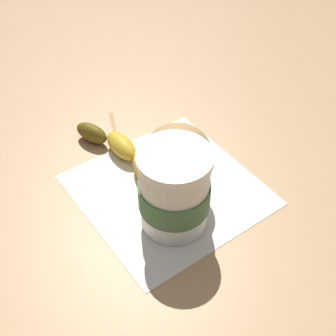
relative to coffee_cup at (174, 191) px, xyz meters
The scene contains 6 objects.
ground_plane 0.08m from the coffee_cup, 34.84° to the right, with size 3.00×3.00×0.00m, color tan.
paper_napkin 0.08m from the coffee_cup, 34.84° to the right, with size 0.25×0.25×0.00m, color white.
coffee_cup is the anchor object (origin of this frame).
muffin 0.06m from the coffee_cup, 47.73° to the right, with size 0.09×0.09×0.11m.
banana 0.16m from the coffee_cup, ahead, with size 0.18×0.05×0.03m.
wooden_stirrer 0.22m from the coffee_cup, 15.58° to the right, with size 0.11×0.01×0.00m, color tan.
Camera 1 is at (-0.34, 0.32, 0.51)m, focal length 50.00 mm.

